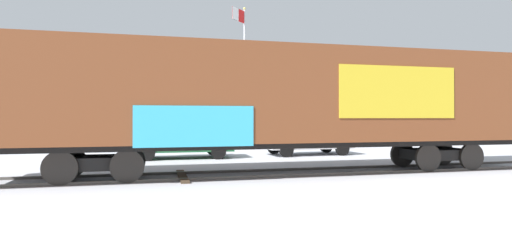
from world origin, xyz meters
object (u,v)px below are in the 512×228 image
parked_car_silver (306,137)px  freight_car (284,98)px  parked_car_green (181,139)px  flagpole (242,57)px

parked_car_silver → freight_car: bearing=-118.1°
freight_car → parked_car_silver: 6.95m
parked_car_green → freight_car: bearing=-65.3°
flagpole → parked_car_silver: flagpole is taller
flagpole → parked_car_green: bearing=-120.7°
freight_car → flagpole: 14.22m
flagpole → parked_car_green: 10.30m
flagpole → parked_car_silver: bearing=-80.5°
parked_car_green → flagpole: bearing=59.3°
flagpole → parked_car_green: (-4.62, -7.78, -4.93)m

